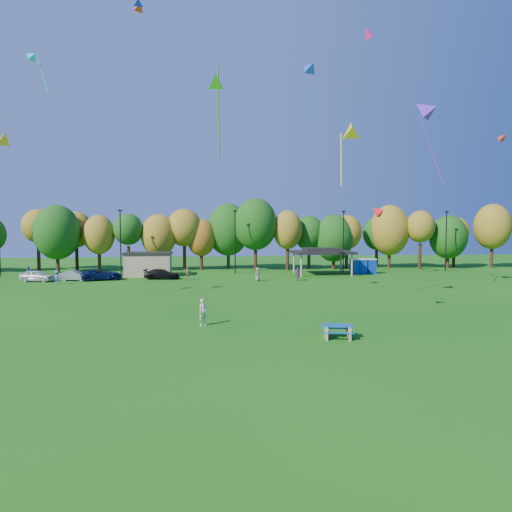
{
  "coord_description": "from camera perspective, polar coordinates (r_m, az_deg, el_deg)",
  "views": [
    {
      "loc": [
        -2.47,
        -25.24,
        6.61
      ],
      "look_at": [
        1.11,
        6.0,
        4.65
      ],
      "focal_mm": 32.0,
      "sensor_mm": 36.0,
      "label": 1
    }
  ],
  "objects": [
    {
      "name": "far_person_2",
      "position": [
        56.3,
        0.19,
        -2.3
      ],
      "size": [
        0.95,
        0.98,
        1.7
      ],
      "primitive_type": "imported",
      "rotation": [
        0.0,
        0.0,
        4.01
      ],
      "color": "gray",
      "rests_on": "ground"
    },
    {
      "name": "porta_potties",
      "position": [
        67.08,
        13.2,
        -1.24
      ],
      "size": [
        3.75,
        1.55,
        2.18
      ],
      "color": "#0C36A8",
      "rests_on": "ground"
    },
    {
      "name": "kite_11",
      "position": [
        53.12,
        6.48,
        22.26
      ],
      "size": [
        2.26,
        3.93,
        6.59
      ],
      "color": "blue"
    },
    {
      "name": "kite_8",
      "position": [
        61.59,
        -14.63,
        27.88
      ],
      "size": [
        2.14,
        2.25,
        1.82
      ],
      "color": "red"
    },
    {
      "name": "pavilion",
      "position": [
        64.47,
        8.26,
        0.53
      ],
      "size": [
        8.2,
        6.2,
        3.77
      ],
      "color": "tan",
      "rests_on": "ground"
    },
    {
      "name": "far_person_4",
      "position": [
        57.1,
        5.28,
        -2.29
      ],
      "size": [
        0.73,
        1.53,
        1.58
      ],
      "primitive_type": "imported",
      "rotation": [
        0.0,
        0.0,
        1.38
      ],
      "color": "#82367B",
      "rests_on": "ground"
    },
    {
      "name": "kite_1",
      "position": [
        34.55,
        14.8,
        5.44
      ],
      "size": [
        1.46,
        1.43,
        1.18
      ],
      "color": "red"
    },
    {
      "name": "kite_3",
      "position": [
        46.95,
        13.79,
        25.51
      ],
      "size": [
        1.81,
        1.57,
        1.51
      ],
      "color": "#E52671"
    },
    {
      "name": "far_person_3",
      "position": [
        65.84,
        -26.58,
        -1.87
      ],
      "size": [
        0.97,
        0.97,
        1.59
      ],
      "primitive_type": "imported",
      "rotation": [
        0.0,
        0.0,
        5.53
      ],
      "color": "#4A52A2",
      "rests_on": "ground"
    },
    {
      "name": "kite_6",
      "position": [
        49.26,
        20.12,
        16.79
      ],
      "size": [
        4.51,
        4.19,
        8.7
      ],
      "color": "#6424C0"
    },
    {
      "name": "kite_10",
      "position": [
        59.38,
        28.49,
        12.93
      ],
      "size": [
        1.42,
        1.57,
        1.29
      ],
      "color": "red"
    },
    {
      "name": "kite_7",
      "position": [
        43.3,
        -29.08,
        12.68
      ],
      "size": [
        2.81,
        2.6,
        5.39
      ],
      "color": "#FFA61A"
    },
    {
      "name": "kite_13",
      "position": [
        46.63,
        -14.49,
        28.42
      ],
      "size": [
        1.06,
        1.35,
        1.26
      ],
      "color": "#1C28FD"
    },
    {
      "name": "car_c",
      "position": [
        60.59,
        -18.7,
        -2.21
      ],
      "size": [
        5.53,
        3.61,
        1.41
      ],
      "primitive_type": "imported",
      "rotation": [
        0.0,
        0.0,
        1.84
      ],
      "color": "#0B1646",
      "rests_on": "ground"
    },
    {
      "name": "far_person_1",
      "position": [
        57.86,
        -23.62,
        -2.48
      ],
      "size": [
        1.05,
        0.61,
        1.62
      ],
      "primitive_type": "imported",
      "rotation": [
        0.0,
        0.0,
        3.14
      ],
      "color": "#4D64A9",
      "rests_on": "ground"
    },
    {
      "name": "car_b",
      "position": [
        60.98,
        -21.62,
        -2.31
      ],
      "size": [
        4.04,
        2.26,
        1.26
      ],
      "primitive_type": "imported",
      "rotation": [
        0.0,
        0.0,
        1.31
      ],
      "color": "gray",
      "rests_on": "ground"
    },
    {
      "name": "far_person_0",
      "position": [
        58.17,
        -8.53,
        -2.16
      ],
      "size": [
        1.0,
        0.45,
        1.68
      ],
      "primitive_type": "imported",
      "rotation": [
        0.0,
        0.0,
        3.19
      ],
      "color": "#8A8A54",
      "rests_on": "ground"
    },
    {
      "name": "kite_4",
      "position": [
        39.92,
        -5.02,
        21.0
      ],
      "size": [
        1.52,
        4.32,
        7.4
      ],
      "color": "green"
    },
    {
      "name": "kite_12",
      "position": [
        39.34,
        11.8,
        15.25
      ],
      "size": [
        2.09,
        3.58,
        5.68
      ],
      "color": "yellow"
    },
    {
      "name": "kite_2",
      "position": [
        54.64,
        -26.37,
        21.44
      ],
      "size": [
        2.61,
        1.75,
        4.42
      ],
      "color": "#0DC8BE"
    },
    {
      "name": "tree_line",
      "position": [
        70.77,
        -5.39,
        2.99
      ],
      "size": [
        93.57,
        10.55,
        11.15
      ],
      "color": "black",
      "rests_on": "ground"
    },
    {
      "name": "lamp_posts",
      "position": [
        65.42,
        -2.63,
        2.07
      ],
      "size": [
        64.5,
        0.25,
        9.09
      ],
      "color": "black",
      "rests_on": "ground"
    },
    {
      "name": "kite_flyer",
      "position": [
        31.16,
        -6.65,
        -7.0
      ],
      "size": [
        0.79,
        0.75,
        1.81
      ],
      "primitive_type": "imported",
      "rotation": [
        0.0,
        0.0,
        0.68
      ],
      "color": "beige",
      "rests_on": "ground"
    },
    {
      "name": "picnic_table",
      "position": [
        28.07,
        10.13,
        -9.12
      ],
      "size": [
        2.12,
        1.86,
        0.81
      ],
      "rotation": [
        0.0,
        0.0,
        -0.19
      ],
      "color": "tan",
      "rests_on": "ground"
    },
    {
      "name": "ground",
      "position": [
        26.21,
        -0.94,
        -11.04
      ],
      "size": [
        160.0,
        160.0,
        0.0
      ],
      "primitive_type": "plane",
      "color": "#19600F",
      "rests_on": "ground"
    },
    {
      "name": "car_a",
      "position": [
        61.95,
        -25.65,
        -2.25
      ],
      "size": [
        4.48,
        2.77,
        1.42
      ],
      "primitive_type": "imported",
      "rotation": [
        0.0,
        0.0,
        1.29
      ],
      "color": "silver",
      "rests_on": "ground"
    },
    {
      "name": "utility_building",
      "position": [
        63.88,
        -13.3,
        -0.99
      ],
      "size": [
        6.3,
        4.3,
        3.25
      ],
      "color": "tan",
      "rests_on": "ground"
    },
    {
      "name": "car_d",
      "position": [
        59.74,
        -11.69,
        -2.23
      ],
      "size": [
        4.71,
        2.48,
        1.3
      ],
      "primitive_type": "imported",
      "rotation": [
        0.0,
        0.0,
        1.42
      ],
      "color": "black",
      "rests_on": "ground"
    }
  ]
}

